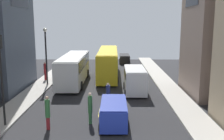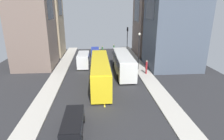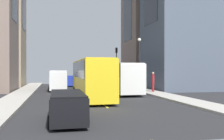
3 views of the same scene
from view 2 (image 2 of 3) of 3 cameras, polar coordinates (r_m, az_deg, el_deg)
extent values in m
plane|color=#28282B|center=(32.20, -3.11, -1.08)|extent=(40.80, 40.80, 0.00)
cube|color=#B2ADA3|center=(33.13, 9.47, -0.61)|extent=(2.36, 44.00, 0.15)
cube|color=#B2ADA3|center=(32.82, -15.82, -1.25)|extent=(2.36, 44.00, 0.15)
cube|color=yellow|center=(52.48, -3.79, 6.52)|extent=(0.16, 2.00, 0.01)
cube|color=yellow|center=(42.25, -3.53, 3.63)|extent=(0.16, 2.00, 0.01)
cube|color=yellow|center=(32.20, -3.11, -1.07)|extent=(0.16, 2.00, 0.01)
cube|color=yellow|center=(22.56, -2.31, -9.89)|extent=(0.16, 2.00, 0.01)
cube|color=silver|center=(31.94, 3.41, 2.10)|extent=(2.55, 11.24, 3.00)
cube|color=black|center=(31.72, 3.44, 3.57)|extent=(2.60, 10.35, 1.20)
cube|color=beige|center=(31.55, 3.46, 4.79)|extent=(2.45, 10.80, 0.08)
cylinder|color=black|center=(29.27, 6.58, -2.15)|extent=(0.46, 1.00, 1.00)
cylinder|color=black|center=(28.91, 2.01, -2.30)|extent=(0.46, 1.00, 1.00)
cylinder|color=black|center=(35.78, 4.47, 1.73)|extent=(0.46, 1.00, 1.00)
cylinder|color=black|center=(35.49, 0.72, 1.64)|extent=(0.46, 1.00, 1.00)
cube|color=yellow|center=(27.49, -3.58, -0.42)|extent=(2.45, 13.58, 3.30)
cube|color=black|center=(27.23, -3.62, 1.29)|extent=(2.50, 12.49, 1.48)
cube|color=gold|center=(27.00, -3.65, 2.98)|extent=(2.35, 13.03, 0.08)
cylinder|color=black|center=(24.18, -0.61, -6.87)|extent=(0.44, 0.76, 0.76)
cylinder|color=black|center=(24.14, -5.99, -7.01)|extent=(0.44, 0.76, 0.76)
cylinder|color=black|center=(31.99, -1.68, -0.47)|extent=(0.44, 0.76, 0.76)
cylinder|color=black|center=(31.96, -5.71, -0.58)|extent=(0.44, 0.76, 0.76)
cube|color=white|center=(35.97, -8.62, 3.06)|extent=(2.05, 5.19, 2.30)
cube|color=black|center=(35.78, -8.68, 4.23)|extent=(2.09, 4.77, 0.69)
cube|color=silver|center=(35.68, -8.71, 4.91)|extent=(1.97, 4.98, 0.08)
cylinder|color=black|center=(34.64, -7.16, 0.84)|extent=(0.37, 0.72, 0.72)
cylinder|color=black|center=(34.78, -10.26, 0.76)|extent=(0.37, 0.72, 0.72)
cylinder|color=black|center=(37.72, -6.97, 2.29)|extent=(0.37, 0.72, 0.72)
cylinder|color=black|center=(37.85, -9.83, 2.21)|extent=(0.37, 0.72, 0.72)
cube|color=#2338AD|center=(44.42, -5.09, 5.49)|extent=(1.82, 4.19, 1.43)
cube|color=black|center=(44.34, -5.10, 5.95)|extent=(1.85, 3.86, 0.60)
cube|color=navy|center=(44.26, -5.12, 6.44)|extent=(1.74, 4.03, 0.08)
cylinder|color=black|center=(43.29, -3.97, 4.40)|extent=(0.33, 0.62, 0.62)
cylinder|color=black|center=(43.30, -6.18, 4.34)|extent=(0.33, 0.62, 0.62)
cylinder|color=black|center=(45.81, -4.02, 5.17)|extent=(0.33, 0.62, 0.62)
cylinder|color=black|center=(45.83, -6.11, 5.12)|extent=(0.33, 0.62, 0.62)
cube|color=black|center=(17.77, -11.69, -15.77)|extent=(1.71, 4.76, 1.28)
cube|color=black|center=(17.60, -11.76, -14.91)|extent=(1.75, 4.38, 0.54)
cube|color=black|center=(17.41, -11.84, -13.92)|extent=(1.64, 4.57, 0.08)
cylinder|color=black|center=(16.79, -9.34, -20.01)|extent=(0.31, 0.62, 0.62)
cylinder|color=black|center=(19.19, -8.67, -14.56)|extent=(0.31, 0.62, 0.62)
cylinder|color=black|center=(19.38, -13.48, -14.54)|extent=(0.31, 0.62, 0.62)
cylinder|color=maroon|center=(45.61, 0.56, 5.33)|extent=(0.25, 0.25, 0.88)
cylinder|color=#336B38|center=(45.39, 0.56, 6.63)|extent=(0.33, 0.33, 1.24)
sphere|color=tan|center=(45.25, 0.56, 7.54)|extent=(0.23, 0.23, 0.23)
cylinder|color=maroon|center=(32.08, 10.25, -0.35)|extent=(0.25, 0.25, 0.83)
cylinder|color=maroon|center=(31.78, 10.35, 1.37)|extent=(0.33, 0.33, 1.18)
sphere|color=beige|center=(31.59, 10.43, 2.60)|extent=(0.24, 0.24, 0.24)
cylinder|color=#336B38|center=(44.41, -2.90, 4.92)|extent=(0.24, 0.24, 0.85)
cylinder|color=#336B38|center=(44.18, -2.92, 6.23)|extent=(0.32, 0.32, 1.22)
sphere|color=beige|center=(44.04, -2.94, 7.16)|extent=(0.24, 0.24, 0.24)
cylinder|color=navy|center=(40.78, -4.40, 3.62)|extent=(0.28, 0.28, 0.75)
cylinder|color=navy|center=(40.54, -4.43, 4.94)|extent=(0.38, 0.38, 1.19)
sphere|color=beige|center=(40.39, -4.46, 5.90)|extent=(0.21, 0.21, 0.21)
cylinder|color=black|center=(45.13, 4.60, 8.21)|extent=(0.14, 0.14, 5.34)
cube|color=black|center=(44.69, 4.70, 12.15)|extent=(0.32, 0.32, 0.90)
sphere|color=red|center=(44.84, 4.67, 12.49)|extent=(0.20, 0.20, 0.20)
sphere|color=orange|center=(44.86, 4.67, 12.17)|extent=(0.20, 0.20, 0.20)
sphere|color=green|center=(44.89, 4.66, 11.85)|extent=(0.20, 0.20, 0.20)
cylinder|color=black|center=(33.47, 8.03, 5.19)|extent=(0.18, 0.18, 6.06)
sphere|color=silver|center=(32.90, 8.28, 10.64)|extent=(0.44, 0.44, 0.44)
camera|label=1|loc=(61.09, -5.24, 14.94)|focal=41.81mm
camera|label=3|loc=(8.47, -43.03, -59.47)|focal=41.84mm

